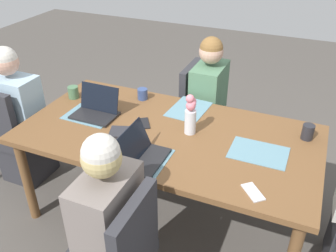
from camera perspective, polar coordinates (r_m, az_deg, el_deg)
ground_plane at (r=3.00m, az=0.00°, el=-13.22°), size 10.00×10.00×0.00m
dining_table at (r=2.56m, az=0.00°, el=-2.34°), size 2.05×1.05×0.75m
chair_head_left_left_near at (r=3.31m, az=-23.51°, el=-0.48°), size 0.44×0.44×0.90m
person_head_left_left_near at (r=3.30m, az=-22.00°, el=0.34°), size 0.40×0.36×1.19m
person_near_left_mid at (r=2.13m, az=-8.92°, el=-16.78°), size 0.36×0.40×1.19m
chair_far_right_near at (r=3.36m, az=5.25°, el=2.76°), size 0.44×0.44×0.90m
person_far_right_near at (r=3.28m, az=6.17°, el=2.47°), size 0.36×0.40×1.19m
flower_vase at (r=2.45m, az=3.54°, el=1.82°), size 0.08×0.09×0.29m
placemat_head_left_left_near at (r=2.78m, az=-12.06°, el=1.63°), size 0.36×0.27×0.00m
placemat_near_left_mid at (r=2.25m, az=-3.71°, el=-5.48°), size 0.26×0.36×0.00m
placemat_head_right_left_far at (r=2.39m, az=13.95°, el=-3.98°), size 0.36×0.26×0.00m
placemat_far_right_near at (r=2.81m, az=3.26°, el=2.65°), size 0.28×0.38×0.00m
laptop_head_left_left_near at (r=2.76m, az=-11.13°, el=2.48°), size 0.32×0.22×0.21m
laptop_near_left_mid at (r=2.24m, az=-4.19°, el=-4.44°), size 0.22×0.32×0.20m
coffee_mug_near_left at (r=3.06m, az=-14.53°, el=5.11°), size 0.08×0.08×0.10m
coffee_mug_near_right at (r=2.95m, az=-3.99°, el=5.00°), size 0.08×0.08×0.09m
coffee_mug_centre_left at (r=2.60m, az=20.95°, el=-0.87°), size 0.08×0.08×0.10m
book_red_cover at (r=2.51m, az=-6.81°, el=-1.07°), size 0.24×0.20×0.03m
phone_black at (r=2.62m, az=-3.77°, el=0.42°), size 0.14×0.17×0.01m
phone_silver at (r=2.08m, az=13.11°, el=-10.01°), size 0.15×0.16×0.01m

